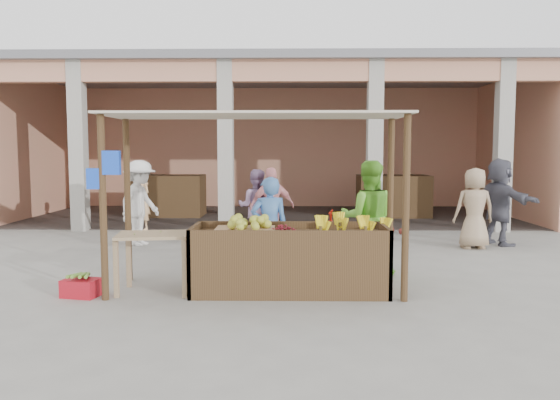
{
  "coord_description": "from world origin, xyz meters",
  "views": [
    {
      "loc": [
        0.49,
        -7.23,
        1.89
      ],
      "look_at": [
        0.35,
        1.2,
        1.14
      ],
      "focal_mm": 35.0,
      "sensor_mm": 36.0,
      "label": 1
    }
  ],
  "objects_px": {
    "vendor_blue": "(269,225)",
    "vendor_green": "(368,215)",
    "motorcycle": "(307,233)",
    "side_table": "(155,244)",
    "red_crate": "(81,288)",
    "fruit_stall": "(289,262)"
  },
  "relations": [
    {
      "from": "fruit_stall",
      "to": "side_table",
      "type": "xyz_separation_m",
      "value": [
        -1.8,
        -0.06,
        0.26
      ]
    },
    {
      "from": "motorcycle",
      "to": "vendor_blue",
      "type": "bearing_deg",
      "value": 169.46
    },
    {
      "from": "fruit_stall",
      "to": "vendor_blue",
      "type": "xyz_separation_m",
      "value": [
        -0.3,
        0.75,
        0.41
      ]
    },
    {
      "from": "vendor_blue",
      "to": "motorcycle",
      "type": "xyz_separation_m",
      "value": [
        0.6,
        1.65,
        -0.37
      ]
    },
    {
      "from": "side_table",
      "to": "vendor_green",
      "type": "height_order",
      "value": "vendor_green"
    },
    {
      "from": "vendor_green",
      "to": "motorcycle",
      "type": "distance_m",
      "value": 1.69
    },
    {
      "from": "side_table",
      "to": "vendor_blue",
      "type": "distance_m",
      "value": 1.71
    },
    {
      "from": "red_crate",
      "to": "motorcycle",
      "type": "height_order",
      "value": "motorcycle"
    },
    {
      "from": "vendor_blue",
      "to": "side_table",
      "type": "bearing_deg",
      "value": 18.81
    },
    {
      "from": "motorcycle",
      "to": "vendor_green",
      "type": "bearing_deg",
      "value": -136.92
    },
    {
      "from": "vendor_green",
      "to": "side_table",
      "type": "bearing_deg",
      "value": 25.7
    },
    {
      "from": "red_crate",
      "to": "vendor_green",
      "type": "distance_m",
      "value": 4.22
    },
    {
      "from": "fruit_stall",
      "to": "side_table",
      "type": "bearing_deg",
      "value": -178.13
    },
    {
      "from": "side_table",
      "to": "vendor_blue",
      "type": "xyz_separation_m",
      "value": [
        1.5,
        0.81,
        0.15
      ]
    },
    {
      "from": "vendor_green",
      "to": "motorcycle",
      "type": "xyz_separation_m",
      "value": [
        -0.9,
        1.35,
        -0.48
      ]
    },
    {
      "from": "motorcycle",
      "to": "red_crate",
      "type": "bearing_deg",
      "value": 141.26
    },
    {
      "from": "side_table",
      "to": "red_crate",
      "type": "relative_size",
      "value": 2.39
    },
    {
      "from": "red_crate",
      "to": "motorcycle",
      "type": "xyz_separation_m",
      "value": [
        3.03,
        2.7,
        0.33
      ]
    },
    {
      "from": "red_crate",
      "to": "vendor_blue",
      "type": "xyz_separation_m",
      "value": [
        2.42,
        1.05,
        0.7
      ]
    },
    {
      "from": "vendor_green",
      "to": "fruit_stall",
      "type": "bearing_deg",
      "value": 46.51
    },
    {
      "from": "vendor_blue",
      "to": "vendor_green",
      "type": "distance_m",
      "value": 1.53
    },
    {
      "from": "red_crate",
      "to": "vendor_green",
      "type": "bearing_deg",
      "value": 30.55
    }
  ]
}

